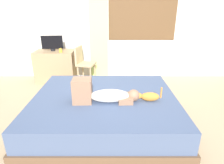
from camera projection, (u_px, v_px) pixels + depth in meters
name	position (u px, v px, depth m)	size (l,w,h in m)	color
ground_plane	(112.00, 125.00, 2.94)	(16.00, 16.00, 0.00)	tan
back_wall_with_window	(113.00, 18.00, 4.55)	(6.40, 0.14, 2.90)	silver
bed	(106.00, 109.00, 2.96)	(2.19, 1.89, 0.44)	brown
person_lying	(103.00, 94.00, 2.68)	(0.94, 0.29, 0.34)	silver
cat	(149.00, 97.00, 2.71)	(0.36, 0.12, 0.21)	#C67A2D
desk	(57.00, 66.00, 4.58)	(0.90, 0.56, 0.74)	#997A56
tv_monitor	(53.00, 43.00, 4.37)	(0.48, 0.10, 0.35)	black
cup	(61.00, 50.00, 4.27)	(0.07, 0.07, 0.09)	gold
chair_by_desk	(84.00, 62.00, 4.41)	(0.46, 0.46, 0.86)	tan
curtain_left	(99.00, 24.00, 4.48)	(0.44, 0.06, 2.65)	#ADCC75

